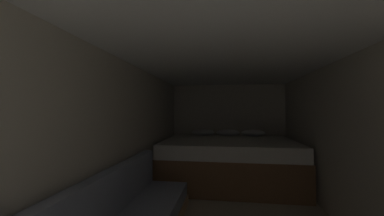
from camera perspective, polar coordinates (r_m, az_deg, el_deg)
name	(u,v)px	position (r m, az deg, el deg)	size (l,w,h in m)	color
wall_back	(228,127)	(5.33, 9.10, -4.86)	(2.69, 0.05, 1.99)	beige
wall_left	(123,142)	(2.90, -17.29, -8.24)	(0.05, 5.39, 1.99)	beige
wall_right	(357,147)	(2.97, 36.56, -7.94)	(0.05, 5.39, 1.99)	beige
ceiling_slab	(231,55)	(2.68, 9.94, 13.14)	(2.69, 5.39, 0.05)	white
bed	(228,161)	(4.47, 9.30, -13.17)	(2.47, 1.79, 0.97)	brown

